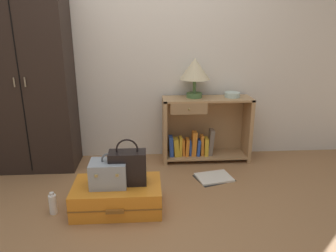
{
  "coord_description": "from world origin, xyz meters",
  "views": [
    {
      "loc": [
        0.05,
        -2.11,
        1.49
      ],
      "look_at": [
        0.25,
        0.83,
        0.55
      ],
      "focal_mm": 34.17,
      "sensor_mm": 36.0,
      "label": 1
    }
  ],
  "objects_px": {
    "table_lamp": "(195,70)",
    "train_case": "(108,173)",
    "bowl": "(232,95)",
    "bottle": "(53,204)",
    "handbag": "(128,167)",
    "open_book_on_floor": "(214,178)",
    "suitcase_large": "(117,196)",
    "bookshelf": "(202,131)",
    "wardrobe": "(28,78)"
  },
  "relations": [
    {
      "from": "table_lamp",
      "to": "train_case",
      "type": "bearing_deg",
      "value": -129.37
    },
    {
      "from": "bowl",
      "to": "bottle",
      "type": "bearing_deg",
      "value": -148.75
    },
    {
      "from": "train_case",
      "to": "handbag",
      "type": "xyz_separation_m",
      "value": [
        0.16,
        0.03,
        0.04
      ]
    },
    {
      "from": "table_lamp",
      "to": "open_book_on_floor",
      "type": "bearing_deg",
      "value": -74.52
    },
    {
      "from": "suitcase_large",
      "to": "handbag",
      "type": "distance_m",
      "value": 0.27
    },
    {
      "from": "bowl",
      "to": "bottle",
      "type": "relative_size",
      "value": 0.9
    },
    {
      "from": "table_lamp",
      "to": "bowl",
      "type": "xyz_separation_m",
      "value": [
        0.42,
        -0.01,
        -0.27
      ]
    },
    {
      "from": "bowl",
      "to": "suitcase_large",
      "type": "xyz_separation_m",
      "value": [
        -1.2,
        -1.0,
        -0.64
      ]
    },
    {
      "from": "bottle",
      "to": "open_book_on_floor",
      "type": "relative_size",
      "value": 0.45
    },
    {
      "from": "table_lamp",
      "to": "open_book_on_floor",
      "type": "relative_size",
      "value": 1.0
    },
    {
      "from": "bookshelf",
      "to": "table_lamp",
      "type": "relative_size",
      "value": 2.31
    },
    {
      "from": "open_book_on_floor",
      "to": "train_case",
      "type": "bearing_deg",
      "value": -153.08
    },
    {
      "from": "bowl",
      "to": "bottle",
      "type": "xyz_separation_m",
      "value": [
        -1.72,
        -1.05,
        -0.66
      ]
    },
    {
      "from": "bookshelf",
      "to": "bottle",
      "type": "xyz_separation_m",
      "value": [
        -1.4,
        -1.04,
        -0.25
      ]
    },
    {
      "from": "bowl",
      "to": "train_case",
      "type": "height_order",
      "value": "bowl"
    },
    {
      "from": "table_lamp",
      "to": "handbag",
      "type": "bearing_deg",
      "value": -124.52
    },
    {
      "from": "wardrobe",
      "to": "open_book_on_floor",
      "type": "height_order",
      "value": "wardrobe"
    },
    {
      "from": "suitcase_large",
      "to": "open_book_on_floor",
      "type": "bearing_deg",
      "value": 27.88
    },
    {
      "from": "bottle",
      "to": "table_lamp",
      "type": "bearing_deg",
      "value": 39.08
    },
    {
      "from": "handbag",
      "to": "bottle",
      "type": "height_order",
      "value": "handbag"
    },
    {
      "from": "bookshelf",
      "to": "train_case",
      "type": "relative_size",
      "value": 3.33
    },
    {
      "from": "suitcase_large",
      "to": "bottle",
      "type": "bearing_deg",
      "value": -175.21
    },
    {
      "from": "wardrobe",
      "to": "bottle",
      "type": "height_order",
      "value": "wardrobe"
    },
    {
      "from": "bookshelf",
      "to": "handbag",
      "type": "height_order",
      "value": "bookshelf"
    },
    {
      "from": "table_lamp",
      "to": "bowl",
      "type": "bearing_deg",
      "value": -1.57
    },
    {
      "from": "handbag",
      "to": "bottle",
      "type": "bearing_deg",
      "value": -174.33
    },
    {
      "from": "bookshelf",
      "to": "open_book_on_floor",
      "type": "relative_size",
      "value": 2.3
    },
    {
      "from": "train_case",
      "to": "open_book_on_floor",
      "type": "relative_size",
      "value": 0.69
    },
    {
      "from": "bookshelf",
      "to": "handbag",
      "type": "distance_m",
      "value": 1.25
    },
    {
      "from": "bookshelf",
      "to": "table_lamp",
      "type": "bearing_deg",
      "value": 169.32
    },
    {
      "from": "bowl",
      "to": "suitcase_large",
      "type": "height_order",
      "value": "bowl"
    },
    {
      "from": "bottle",
      "to": "bowl",
      "type": "bearing_deg",
      "value": 31.25
    },
    {
      "from": "wardrobe",
      "to": "bookshelf",
      "type": "height_order",
      "value": "wardrobe"
    },
    {
      "from": "wardrobe",
      "to": "bookshelf",
      "type": "xyz_separation_m",
      "value": [
        1.82,
        0.07,
        -0.63
      ]
    },
    {
      "from": "bowl",
      "to": "handbag",
      "type": "xyz_separation_m",
      "value": [
        -1.11,
        -0.98,
        -0.38
      ]
    },
    {
      "from": "suitcase_large",
      "to": "wardrobe",
      "type": "bearing_deg",
      "value": 135.46
    },
    {
      "from": "table_lamp",
      "to": "handbag",
      "type": "relative_size",
      "value": 1.09
    },
    {
      "from": "wardrobe",
      "to": "table_lamp",
      "type": "relative_size",
      "value": 4.56
    },
    {
      "from": "bookshelf",
      "to": "bottle",
      "type": "bearing_deg",
      "value": -143.53
    },
    {
      "from": "bowl",
      "to": "table_lamp",
      "type": "bearing_deg",
      "value": 178.43
    },
    {
      "from": "suitcase_large",
      "to": "bottle",
      "type": "xyz_separation_m",
      "value": [
        -0.52,
        -0.04,
        -0.02
      ]
    },
    {
      "from": "wardrobe",
      "to": "suitcase_large",
      "type": "distance_m",
      "value": 1.56
    },
    {
      "from": "suitcase_large",
      "to": "bookshelf",
      "type": "bearing_deg",
      "value": 48.42
    },
    {
      "from": "train_case",
      "to": "wardrobe",
      "type": "bearing_deg",
      "value": 133.16
    },
    {
      "from": "bookshelf",
      "to": "handbag",
      "type": "bearing_deg",
      "value": -128.87
    },
    {
      "from": "suitcase_large",
      "to": "handbag",
      "type": "relative_size",
      "value": 1.89
    },
    {
      "from": "table_lamp",
      "to": "handbag",
      "type": "height_order",
      "value": "table_lamp"
    },
    {
      "from": "bowl",
      "to": "bookshelf",
      "type": "bearing_deg",
      "value": -178.61
    },
    {
      "from": "wardrobe",
      "to": "table_lamp",
      "type": "bearing_deg",
      "value": 3.14
    },
    {
      "from": "bookshelf",
      "to": "bowl",
      "type": "height_order",
      "value": "bowl"
    }
  ]
}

